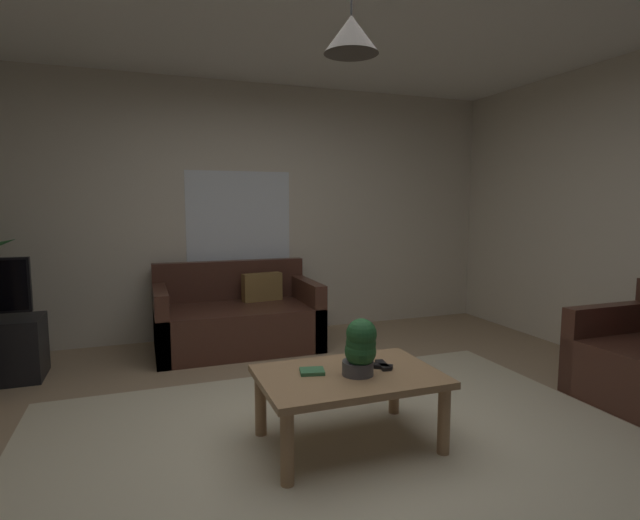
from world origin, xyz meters
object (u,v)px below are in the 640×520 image
(book_on_table_0, at_px, (312,371))
(couch_under_window, at_px, (237,320))
(remote_on_table_1, at_px, (383,365))
(pendant_lamp, at_px, (351,34))
(coffee_table, at_px, (349,384))
(remote_on_table_0, at_px, (379,366))
(potted_plant_on_table, at_px, (360,346))

(book_on_table_0, bearing_deg, couch_under_window, 91.35)
(remote_on_table_1, height_order, pendant_lamp, pendant_lamp)
(remote_on_table_1, bearing_deg, coffee_table, 15.11)
(book_on_table_0, bearing_deg, pendant_lamp, -20.68)
(coffee_table, height_order, remote_on_table_0, remote_on_table_0)
(potted_plant_on_table, bearing_deg, book_on_table_0, 150.91)
(book_on_table_0, xyz_separation_m, remote_on_table_0, (0.40, -0.06, 0.00))
(remote_on_table_1, bearing_deg, book_on_table_0, 2.12)
(pendant_lamp, bearing_deg, book_on_table_0, 159.32)
(coffee_table, relative_size, remote_on_table_0, 6.46)
(couch_under_window, xyz_separation_m, coffee_table, (0.25, -2.15, 0.09))
(book_on_table_0, relative_size, remote_on_table_0, 0.87)
(couch_under_window, relative_size, potted_plant_on_table, 4.61)
(couch_under_window, xyz_separation_m, potted_plant_on_table, (0.29, -2.21, 0.33))
(remote_on_table_0, distance_m, potted_plant_on_table, 0.24)
(coffee_table, distance_m, remote_on_table_1, 0.25)
(coffee_table, distance_m, potted_plant_on_table, 0.25)
(pendant_lamp, bearing_deg, coffee_table, 135.00)
(couch_under_window, height_order, remote_on_table_1, couch_under_window)
(coffee_table, height_order, potted_plant_on_table, potted_plant_on_table)
(couch_under_window, bearing_deg, book_on_table_0, -88.65)
(book_on_table_0, relative_size, remote_on_table_1, 0.87)
(couch_under_window, xyz_separation_m, remote_on_table_0, (0.45, -2.13, 0.17))
(book_on_table_0, height_order, potted_plant_on_table, potted_plant_on_table)
(couch_under_window, bearing_deg, remote_on_table_0, -78.01)
(remote_on_table_0, height_order, remote_on_table_1, same)
(potted_plant_on_table, bearing_deg, couch_under_window, 97.54)
(coffee_table, relative_size, pendant_lamp, 2.29)
(coffee_table, xyz_separation_m, remote_on_table_1, (0.23, 0.03, 0.08))
(remote_on_table_1, bearing_deg, remote_on_table_0, 21.74)
(coffee_table, bearing_deg, pendant_lamp, -45.00)
(remote_on_table_1, bearing_deg, potted_plant_on_table, 33.31)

